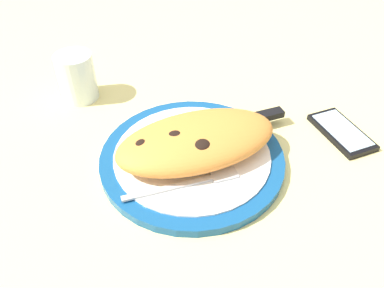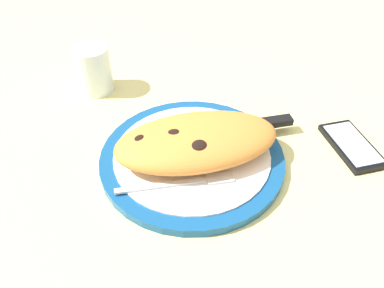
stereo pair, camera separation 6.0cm
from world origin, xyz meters
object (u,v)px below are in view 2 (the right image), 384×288
Objects in this scene: fork at (186,182)px; water_glass at (94,72)px; knife at (246,127)px; plate at (192,157)px; calzone at (197,139)px; smartphone at (352,145)px.

water_glass reaches higher than fork.
knife is 32.59cm from water_glass.
knife is at bearing 38.40° from plate.
fork is at bearing -124.06° from knife.
calzone is 2.15× the size of smartphone.
water_glass is at bearing 128.56° from fork.
water_glass is (-21.19, 19.59, 3.12)cm from plate.
knife is at bearing 39.34° from calzone.
calzone reaches higher than smartphone.
water_glass is at bearing 157.20° from knife.
smartphone is at bearing -4.73° from knife.
fork is 33.50cm from water_glass.
plate is 11.33cm from knife.
calzone is 7.45cm from fork.
plate is 2.22× the size of smartphone.
knife is (9.16, 13.54, 0.29)cm from fork.
fork is at bearing -93.03° from plate.
plate is 1.70× the size of fork.
knife is at bearing -22.80° from water_glass.
smartphone is (26.77, 5.49, -0.30)cm from plate.
water_glass reaches higher than knife.
fork reaches higher than plate.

